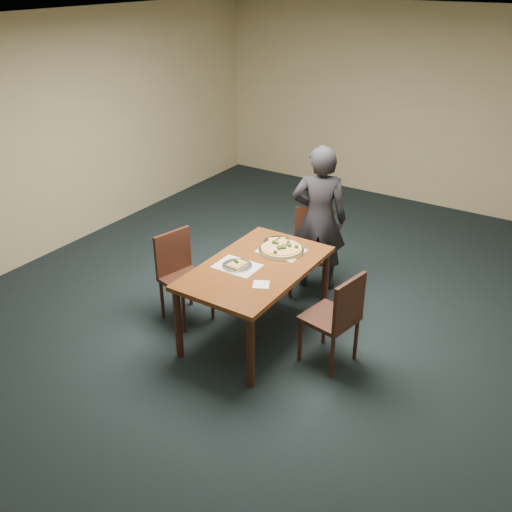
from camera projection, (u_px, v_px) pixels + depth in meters
The scene contains 13 objects.
ground at pixel (259, 316), 5.88m from camera, with size 8.00×8.00×0.00m, color black.
room_shell at pixel (260, 153), 5.08m from camera, with size 8.00×8.00×8.00m.
dining_table at pixel (256, 274), 5.32m from camera, with size 0.90×1.50×0.75m.
chair_far at pixel (312, 246), 6.17m from camera, with size 0.54×0.54×0.91m.
chair_left at pixel (181, 271), 5.67m from camera, with size 0.51×0.51×0.91m.
chair_right at pixel (337, 315), 4.96m from camera, with size 0.49×0.49×0.91m.
diner at pixel (319, 219), 6.08m from camera, with size 0.59×0.39×1.62m, color black.
placemat_main at pixel (281, 251), 5.55m from camera, with size 0.42×0.32×0.00m, color white.
placemat_near at pixel (237, 266), 5.26m from camera, with size 0.40×0.30×0.00m, color white.
pizza_pan at pixel (281, 249), 5.53m from camera, with size 0.44×0.44×0.07m.
slice_plate_near at pixel (237, 265), 5.26m from camera, with size 0.28×0.28×0.06m.
slice_plate_far at pixel (277, 241), 5.71m from camera, with size 0.28×0.28×0.06m.
napkin at pixel (261, 285), 4.96m from camera, with size 0.14×0.14×0.01m, color white.
Camera 1 is at (2.65, -4.17, 3.25)m, focal length 40.00 mm.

